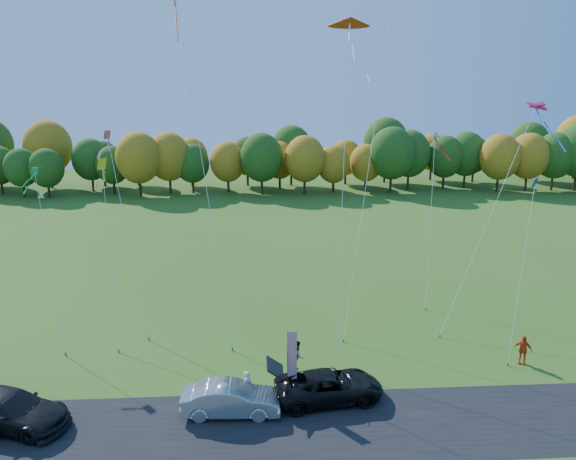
{
  "coord_description": "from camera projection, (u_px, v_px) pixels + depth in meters",
  "views": [
    {
      "loc": [
        -2.06,
        -27.26,
        15.81
      ],
      "look_at": [
        0.0,
        6.0,
        7.0
      ],
      "focal_mm": 35.0,
      "sensor_mm": 36.0,
      "label": 1
    }
  ],
  "objects": [
    {
      "name": "ground",
      "position": [
        295.0,
        383.0,
        30.47
      ],
      "size": [
        160.0,
        160.0,
        0.0
      ],
      "primitive_type": "plane",
      "color": "#2D5817"
    },
    {
      "name": "kite_diamond_white",
      "position": [
        431.0,
        218.0,
        41.25
      ],
      "size": [
        2.18,
        5.9,
        12.53
      ],
      "color": "#4C3F33",
      "rests_on": "ground"
    },
    {
      "name": "kite_diamond_blue_low",
      "position": [
        522.0,
        272.0,
        32.56
      ],
      "size": [
        2.58,
        3.73,
        10.67
      ],
      "color": "#4C3F33",
      "rests_on": "ground"
    },
    {
      "name": "kite_diamond_yellow",
      "position": [
        110.0,
        251.0,
        35.66
      ],
      "size": [
        2.48,
        7.28,
        11.26
      ],
      "color": "#4C3F33",
      "rests_on": "ground"
    },
    {
      "name": "silver_sedan",
      "position": [
        231.0,
        399.0,
        27.43
      ],
      "size": [
        4.9,
        1.88,
        1.59
      ],
      "primitive_type": "imported",
      "rotation": [
        0.0,
        0.0,
        1.53
      ],
      "color": "silver",
      "rests_on": "ground"
    },
    {
      "name": "kite_parafoil_orange",
      "position": [
        379.0,
        98.0,
        37.22
      ],
      "size": [
        7.93,
        12.39,
        30.07
      ],
      "color": "#4C3F33",
      "rests_on": "ground"
    },
    {
      "name": "dark_truck_a",
      "position": [
        9.0,
        410.0,
        26.44
      ],
      "size": [
        6.33,
        4.16,
        1.7
      ],
      "primitive_type": "imported",
      "rotation": [
        0.0,
        0.0,
        1.24
      ],
      "color": "black",
      "rests_on": "ground"
    },
    {
      "name": "kite_delta_blue",
      "position": [
        200.0,
        149.0,
        35.55
      ],
      "size": [
        5.42,
        10.46,
        24.27
      ],
      "color": "#4C3F33",
      "rests_on": "ground"
    },
    {
      "name": "person_east",
      "position": [
        523.0,
        350.0,
        32.33
      ],
      "size": [
        1.08,
        0.91,
        1.73
      ],
      "primitive_type": "imported",
      "rotation": [
        0.0,
        0.0,
        -0.57
      ],
      "color": "#D94514",
      "rests_on": "ground"
    },
    {
      "name": "black_suv",
      "position": [
        329.0,
        386.0,
        28.63
      ],
      "size": [
        5.84,
        3.29,
        1.54
      ],
      "primitive_type": "imported",
      "rotation": [
        0.0,
        0.0,
        1.71
      ],
      "color": "black",
      "rests_on": "ground"
    },
    {
      "name": "feather_flag",
      "position": [
        291.0,
        357.0,
        28.44
      ],
      "size": [
        0.5,
        0.14,
        3.81
      ],
      "color": "#999999",
      "rests_on": "ground"
    },
    {
      "name": "person_tailgate_a",
      "position": [
        248.0,
        387.0,
        28.37
      ],
      "size": [
        0.59,
        0.73,
        1.73
      ],
      "primitive_type": "imported",
      "rotation": [
        0.0,
        0.0,
        1.26
      ],
      "color": "silver",
      "rests_on": "ground"
    },
    {
      "name": "person_tailgate_b",
      "position": [
        297.0,
        356.0,
        31.51
      ],
      "size": [
        0.7,
        0.89,
        1.82
      ],
      "primitive_type": "imported",
      "rotation": [
        0.0,
        0.0,
        1.59
      ],
      "color": "gray",
      "rests_on": "ground"
    },
    {
      "name": "tree_line",
      "position": [
        268.0,
        192.0,
        83.54
      ],
      "size": [
        116.0,
        12.0,
        10.0
      ],
      "primitive_type": null,
      "color": "#1E4711",
      "rests_on": "ground"
    },
    {
      "name": "asphalt_strip",
      "position": [
        301.0,
        426.0,
        26.61
      ],
      "size": [
        90.0,
        6.0,
        0.01
      ],
      "primitive_type": "cube",
      "color": "black",
      "rests_on": "ground"
    },
    {
      "name": "kite_diamond_green",
      "position": [
        49.0,
        259.0,
        34.58
      ],
      "size": [
        3.05,
        5.7,
        10.81
      ],
      "color": "#4C3F33",
      "rests_on": "ground"
    },
    {
      "name": "kite_delta_red",
      "position": [
        343.0,
        176.0,
        33.49
      ],
      "size": [
        3.2,
        9.85,
        21.0
      ],
      "color": "#4C3F33",
      "rests_on": "ground"
    },
    {
      "name": "kite_diamond_pink",
      "position": [
        127.0,
        232.0,
        36.92
      ],
      "size": [
        3.73,
        6.98,
        12.92
      ],
      "color": "#4C3F33",
      "rests_on": "ground"
    },
    {
      "name": "kite_parafoil_rainbow",
      "position": [
        491.0,
        215.0,
        37.29
      ],
      "size": [
        9.49,
        6.86,
        14.79
      ],
      "color": "#4C3F33",
      "rests_on": "ground"
    }
  ]
}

